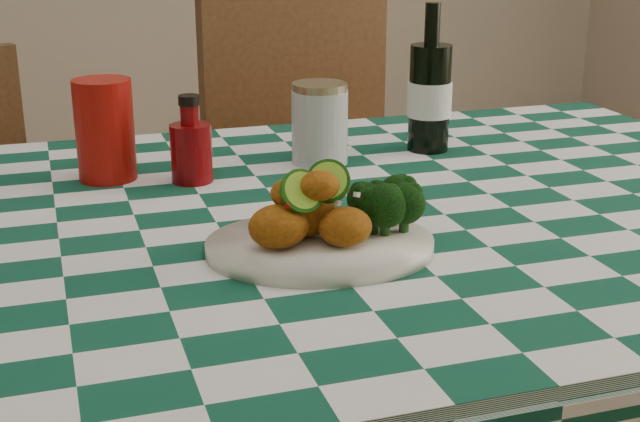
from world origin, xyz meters
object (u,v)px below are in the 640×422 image
object	(u,v)px
fried_chicken_pile	(316,206)
red_tumbler	(105,130)
beer_bottle	(430,78)
mason_jar	(320,123)
wooden_chair_right	(335,217)
ketchup_bottle	(191,139)
plate	(320,246)

from	to	relation	value
fried_chicken_pile	red_tumbler	size ratio (longest dim) A/B	0.88
fried_chicken_pile	beer_bottle	size ratio (longest dim) A/B	0.54
mason_jar	red_tumbler	bearing A→B (deg)	177.90
fried_chicken_pile	wooden_chair_right	distance (m)	0.97
mason_jar	beer_bottle	world-z (taller)	beer_bottle
mason_jar	beer_bottle	xyz separation A→B (m)	(0.20, 0.02, 0.06)
red_tumbler	wooden_chair_right	world-z (taller)	wooden_chair_right
ketchup_bottle	red_tumbler	bearing A→B (deg)	156.17
plate	wooden_chair_right	xyz separation A→B (m)	(0.31, 0.85, -0.28)
plate	beer_bottle	size ratio (longest dim) A/B	1.11
red_tumbler	wooden_chair_right	distance (m)	0.78
mason_jar	wooden_chair_right	distance (m)	0.60
ketchup_bottle	wooden_chair_right	distance (m)	0.73
plate	fried_chicken_pile	xyz separation A→B (m)	(-0.00, 0.00, 0.05)
red_tumbler	plate	bearing A→B (deg)	-61.41
plate	red_tumbler	size ratio (longest dim) A/B	1.79
ketchup_bottle	plate	bearing A→B (deg)	-74.54
plate	red_tumbler	world-z (taller)	red_tumbler
fried_chicken_pile	ketchup_bottle	bearing A→B (deg)	104.77
red_tumbler	mason_jar	world-z (taller)	red_tumbler
fried_chicken_pile	ketchup_bottle	world-z (taller)	ketchup_bottle
wooden_chair_right	beer_bottle	bearing A→B (deg)	-95.38
red_tumbler	beer_bottle	world-z (taller)	beer_bottle
fried_chicken_pile	ketchup_bottle	xyz separation A→B (m)	(-0.09, 0.35, 0.01)
mason_jar	ketchup_bottle	bearing A→B (deg)	-169.30
fried_chicken_pile	red_tumbler	xyz separation A→B (m)	(-0.21, 0.40, 0.02)
beer_bottle	fried_chicken_pile	bearing A→B (deg)	-129.12
red_tumbler	wooden_chair_right	size ratio (longest dim) A/B	0.15
red_tumbler	ketchup_bottle	world-z (taller)	red_tumbler
wooden_chair_right	red_tumbler	bearing A→B (deg)	-147.60
fried_chicken_pile	mason_jar	bearing A→B (deg)	71.70
fried_chicken_pile	mason_jar	xyz separation A→B (m)	(0.13, 0.39, 0.00)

